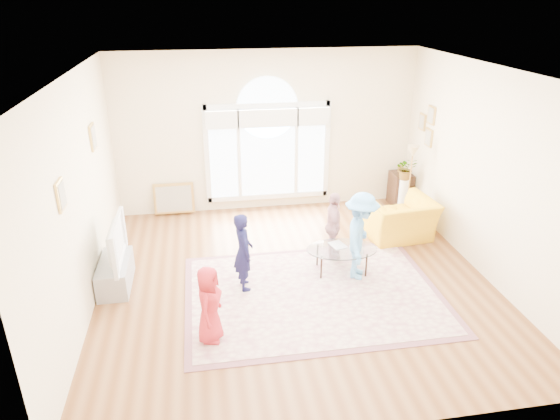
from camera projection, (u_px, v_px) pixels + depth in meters
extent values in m
plane|color=brown|center=(295.00, 280.00, 7.86)|extent=(6.00, 6.00, 0.00)
plane|color=beige|center=(267.00, 132.00, 9.93)|extent=(6.00, 0.00, 6.00)
plane|color=beige|center=(360.00, 301.00, 4.51)|extent=(6.00, 0.00, 6.00)
plane|color=beige|center=(80.00, 198.00, 6.77)|extent=(0.00, 6.00, 6.00)
plane|color=beige|center=(488.00, 174.00, 7.67)|extent=(0.00, 6.00, 6.00)
plane|color=white|center=(298.00, 72.00, 6.58)|extent=(6.00, 6.00, 0.00)
cube|color=white|center=(268.00, 196.00, 10.44)|extent=(2.50, 0.08, 0.10)
cube|color=white|center=(267.00, 105.00, 9.67)|extent=(2.50, 0.08, 0.10)
cube|color=white|center=(207.00, 155.00, 9.87)|extent=(0.10, 0.08, 2.00)
cube|color=white|center=(327.00, 149.00, 10.24)|extent=(0.10, 0.08, 2.00)
cube|color=#C6E2FF|center=(223.00, 154.00, 9.92)|extent=(0.55, 0.02, 1.80)
cube|color=#C6E2FF|center=(311.00, 150.00, 10.19)|extent=(0.55, 0.02, 1.80)
cube|color=#C6E2FF|center=(268.00, 152.00, 10.06)|extent=(1.10, 0.02, 1.80)
cylinder|color=#C6E2FF|center=(267.00, 108.00, 9.69)|extent=(1.20, 0.02, 1.20)
cube|color=white|center=(239.00, 154.00, 9.96)|extent=(0.07, 0.04, 1.80)
cube|color=white|center=(296.00, 151.00, 10.13)|extent=(0.07, 0.04, 1.80)
cube|color=white|center=(222.00, 120.00, 9.56)|extent=(0.65, 0.12, 0.35)
cube|color=white|center=(268.00, 118.00, 9.69)|extent=(1.20, 0.12, 0.35)
cube|color=white|center=(313.00, 116.00, 9.83)|extent=(0.65, 0.12, 0.35)
cube|color=tan|center=(93.00, 137.00, 7.75)|extent=(0.03, 0.34, 0.40)
cube|color=#ADA38E|center=(94.00, 137.00, 7.75)|extent=(0.01, 0.28, 0.34)
cube|color=tan|center=(61.00, 195.00, 5.80)|extent=(0.03, 0.30, 0.36)
cube|color=#ADA38E|center=(62.00, 195.00, 5.80)|extent=(0.01, 0.24, 0.30)
cube|color=tan|center=(431.00, 115.00, 9.34)|extent=(0.03, 0.28, 0.34)
cube|color=#ADA38E|center=(431.00, 115.00, 9.34)|extent=(0.01, 0.22, 0.28)
cube|color=tan|center=(429.00, 137.00, 9.51)|extent=(0.03, 0.28, 0.34)
cube|color=#ADA38E|center=(428.00, 138.00, 9.51)|extent=(0.01, 0.22, 0.28)
cube|color=tan|center=(422.00, 122.00, 9.74)|extent=(0.03, 0.26, 0.32)
cube|color=#ADA38E|center=(421.00, 122.00, 9.74)|extent=(0.01, 0.20, 0.26)
cube|color=beige|center=(313.00, 294.00, 7.48)|extent=(3.60, 2.60, 0.02)
cube|color=#7B4B53|center=(313.00, 294.00, 7.49)|extent=(3.80, 2.80, 0.01)
cube|color=gray|center=(115.00, 274.00, 7.64)|extent=(0.45, 1.00, 0.42)
imported|color=black|center=(111.00, 242.00, 7.42)|extent=(0.15, 1.15, 0.66)
cube|color=#60B9DE|center=(117.00, 242.00, 7.43)|extent=(0.02, 0.94, 0.53)
ellipsoid|color=silver|center=(342.00, 249.00, 7.94)|extent=(1.18, 0.81, 0.02)
cylinder|color=black|center=(360.00, 254.00, 8.24)|extent=(0.03, 0.03, 0.40)
cylinder|color=black|center=(317.00, 255.00, 8.18)|extent=(0.03, 0.03, 0.40)
cylinder|color=black|center=(366.00, 266.00, 7.86)|extent=(0.03, 0.03, 0.40)
cylinder|color=black|center=(321.00, 268.00, 7.81)|extent=(0.03, 0.03, 0.40)
imported|color=#B2A58C|center=(332.00, 247.00, 7.97)|extent=(0.28, 0.34, 0.03)
imported|color=#B2A58C|center=(349.00, 250.00, 7.86)|extent=(0.28, 0.34, 0.02)
cylinder|color=#C24529|center=(357.00, 242.00, 8.02)|extent=(0.07, 0.07, 0.12)
imported|color=yellow|center=(399.00, 219.00, 9.08)|extent=(1.27, 1.14, 0.75)
cube|color=black|center=(400.00, 189.00, 10.54)|extent=(0.40, 0.50, 0.70)
cylinder|color=black|center=(406.00, 218.00, 9.99)|extent=(0.20, 0.20, 0.02)
cylinder|color=#AA7C3D|center=(409.00, 187.00, 9.72)|extent=(0.02, 0.02, 1.35)
cone|color=#CCB284|center=(413.00, 151.00, 9.43)|extent=(0.25, 0.25, 0.22)
cylinder|color=white|center=(403.00, 195.00, 10.20)|extent=(0.20, 0.20, 0.70)
imported|color=#33722D|center=(406.00, 169.00, 9.97)|extent=(0.46, 0.42, 0.46)
cube|color=tan|center=(175.00, 214.00, 10.19)|extent=(0.80, 0.14, 0.62)
imported|color=#B1212C|center=(209.00, 304.00, 6.30)|extent=(0.47, 0.59, 1.05)
imported|color=#13123B|center=(243.00, 252.00, 7.41)|extent=(0.34, 0.47, 1.22)
imported|color=#D29599|center=(333.00, 226.00, 8.28)|extent=(0.41, 0.72, 1.17)
imported|color=#61ACF1|center=(361.00, 236.00, 7.67)|extent=(0.84, 1.04, 1.41)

